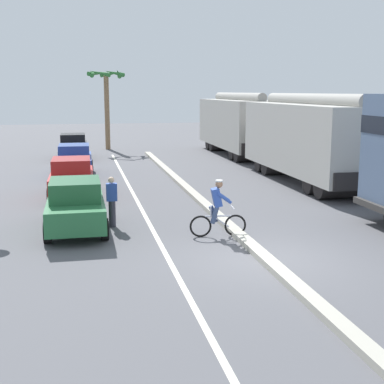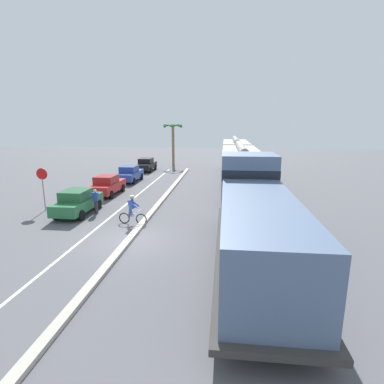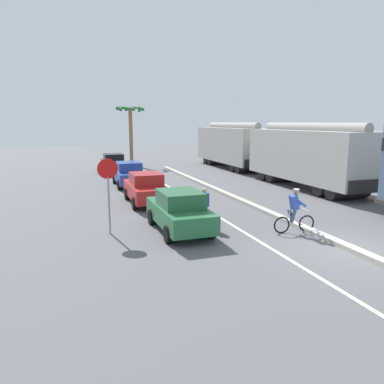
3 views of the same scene
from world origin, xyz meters
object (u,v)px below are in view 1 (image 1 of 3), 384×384
(parked_car_blue, at_px, (75,160))
(cyclist, at_px, (218,210))
(hopper_car_lead, at_px, (309,139))
(hopper_car_middle, at_px, (237,124))
(parked_car_green, at_px, (76,205))
(parked_car_black, at_px, (73,146))
(palm_tree_near, at_px, (106,89))
(parked_car_red, at_px, (72,178))
(pedestrian_by_cars, at_px, (112,201))

(parked_car_blue, xyz_separation_m, cyclist, (4.23, -12.82, 0.00))
(hopper_car_lead, bearing_deg, hopper_car_middle, 90.00)
(parked_car_green, height_order, parked_car_black, same)
(parked_car_black, bearing_deg, palm_tree_near, 65.81)
(hopper_car_lead, bearing_deg, parked_car_red, -173.29)
(parked_car_blue, distance_m, pedestrian_by_cars, 11.05)
(hopper_car_lead, xyz_separation_m, hopper_car_middle, (0.00, 11.60, 0.00))
(hopper_car_middle, distance_m, cyclist, 21.02)
(parked_car_red, height_order, cyclist, cyclist)
(hopper_car_middle, height_order, cyclist, hopper_car_middle)
(parked_car_black, height_order, pedestrian_by_cars, same)
(hopper_car_lead, relative_size, hopper_car_middle, 1.00)
(hopper_car_lead, bearing_deg, palm_tree_near, 116.43)
(hopper_car_middle, xyz_separation_m, parked_car_red, (-10.85, -12.88, -1.26))
(parked_car_black, relative_size, palm_tree_near, 0.71)
(hopper_car_middle, bearing_deg, parked_car_red, -130.12)
(cyclist, bearing_deg, pedestrian_by_cars, 148.48)
(palm_tree_near, relative_size, pedestrian_by_cars, 3.65)
(hopper_car_lead, height_order, pedestrian_by_cars, hopper_car_lead)
(hopper_car_lead, xyz_separation_m, parked_car_red, (-10.85, -1.28, -1.26))
(hopper_car_lead, relative_size, parked_car_blue, 2.51)
(parked_car_red, distance_m, parked_car_blue, 5.76)
(parked_car_red, xyz_separation_m, parked_car_black, (-0.05, 12.79, 0.00))
(hopper_car_middle, height_order, parked_car_black, hopper_car_middle)
(cyclist, height_order, palm_tree_near, palm_tree_near)
(parked_car_green, distance_m, parked_car_blue, 11.22)
(hopper_car_lead, height_order, cyclist, hopper_car_lead)
(parked_car_red, bearing_deg, parked_car_green, -88.17)
(hopper_car_middle, bearing_deg, parked_car_blue, -146.58)
(parked_car_green, relative_size, palm_tree_near, 0.71)
(parked_car_red, height_order, parked_car_blue, same)
(palm_tree_near, height_order, pedestrian_by_cars, palm_tree_near)
(hopper_car_middle, distance_m, pedestrian_by_cars, 20.50)
(hopper_car_lead, bearing_deg, parked_car_black, 133.43)
(parked_car_black, bearing_deg, pedestrian_by_cars, -85.71)
(parked_car_green, xyz_separation_m, cyclist, (4.12, -1.60, 0.00))
(hopper_car_middle, bearing_deg, pedestrian_by_cars, -117.82)
(hopper_car_middle, relative_size, pedestrian_by_cars, 6.54)
(pedestrian_by_cars, bearing_deg, palm_tree_near, 87.30)
(parked_car_green, xyz_separation_m, parked_car_red, (-0.17, 5.45, 0.00))
(parked_car_green, distance_m, pedestrian_by_cars, 1.15)
(hopper_car_middle, relative_size, parked_car_red, 2.51)
(cyclist, bearing_deg, parked_car_blue, 108.26)
(parked_car_black, bearing_deg, parked_car_blue, -89.02)
(palm_tree_near, bearing_deg, hopper_car_lead, -63.57)
(parked_car_green, relative_size, pedestrian_by_cars, 2.60)
(hopper_car_middle, bearing_deg, parked_car_black, -179.56)
(hopper_car_lead, distance_m, cyclist, 10.68)
(parked_car_red, relative_size, pedestrian_by_cars, 2.61)
(parked_car_red, relative_size, parked_car_black, 1.00)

